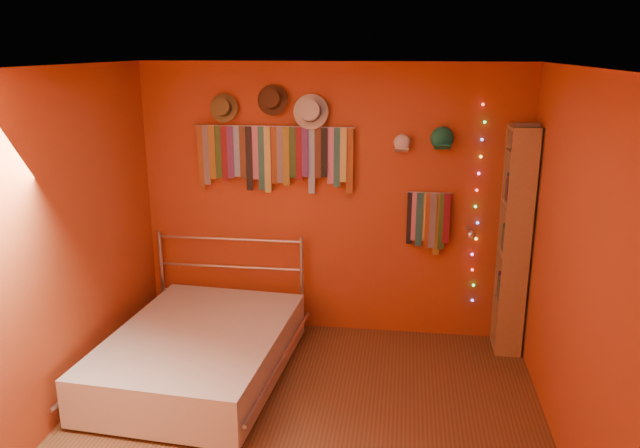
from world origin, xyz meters
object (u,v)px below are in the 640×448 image
at_px(bed, 199,352).
at_px(tie_rack, 273,154).
at_px(reading_lamp, 471,234).
at_px(bookshelf, 520,241).

bearing_deg(bed, tie_rack, 71.04).
xyz_separation_m(reading_lamp, bed, (-2.19, -0.82, -0.86)).
bearing_deg(reading_lamp, tie_rack, 173.75).
xyz_separation_m(tie_rack, reading_lamp, (1.76, -0.19, -0.61)).
bearing_deg(bookshelf, bed, -161.79).
xyz_separation_m(tie_rack, bookshelf, (2.17, -0.15, -0.67)).
height_order(reading_lamp, bed, reading_lamp).
relative_size(reading_lamp, bed, 0.17).
bearing_deg(bed, reading_lamp, 24.72).
height_order(tie_rack, bookshelf, bookshelf).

